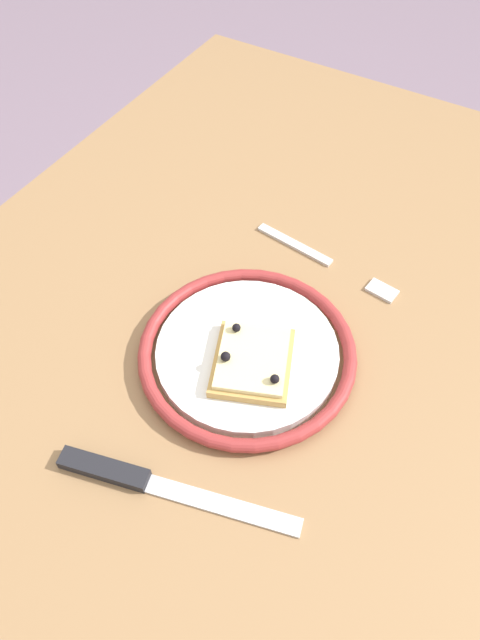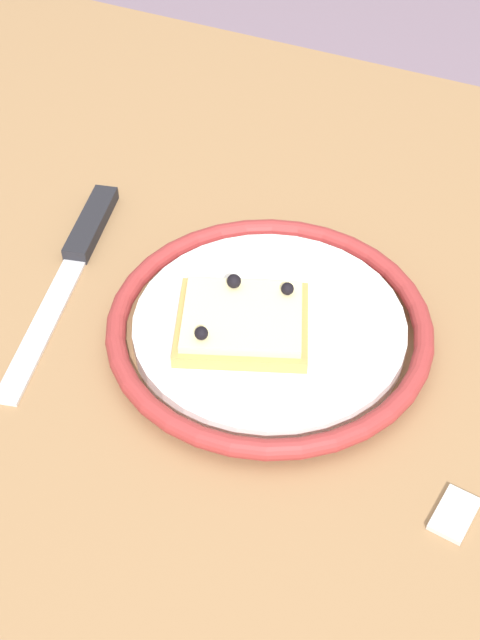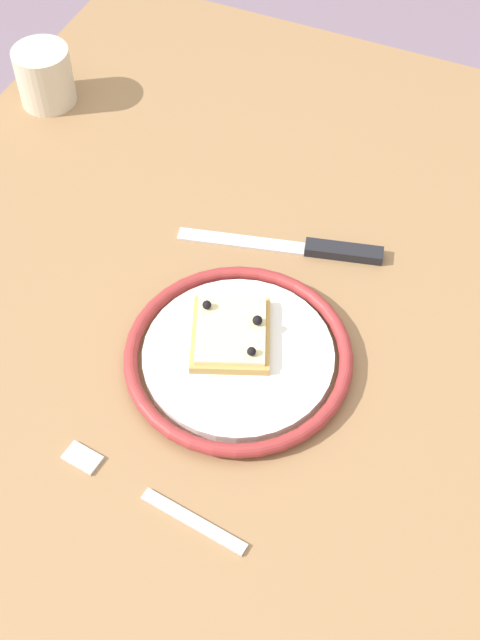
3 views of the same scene
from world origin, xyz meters
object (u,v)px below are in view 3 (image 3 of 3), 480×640
knife (316,249)px  fork (151,497)px  dining_table (213,399)px  cup (45,76)px  plate (238,356)px  pizza_slice_near (231,333)px

knife → fork: (-0.35, 0.03, -0.00)m
dining_table → cup: bearing=51.8°
plate → fork: size_ratio=1.19×
pizza_slice_near → cup: bearing=54.8°
fork → dining_table: bearing=5.2°
knife → cup: cup is taller
dining_table → plate: plate is taller
knife → cup: 0.44m
dining_table → knife: (0.18, -0.05, 0.09)m
pizza_slice_near → fork: (-0.19, -0.00, -0.02)m
dining_table → knife: size_ratio=5.04×
plate → cup: cup is taller
dining_table → cup: (0.30, 0.38, 0.12)m
knife → plate: bearing=173.6°
cup → pizza_slice_near: bearing=-125.2°
pizza_slice_near → cup: cup is taller
dining_table → knife: knife is taller
pizza_slice_near → dining_table: bearing=146.9°
plate → knife: size_ratio=1.01×
pizza_slice_near → knife: pizza_slice_near is taller
plate → pizza_slice_near: bearing=44.4°
plate → pizza_slice_near: (0.02, 0.01, 0.01)m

